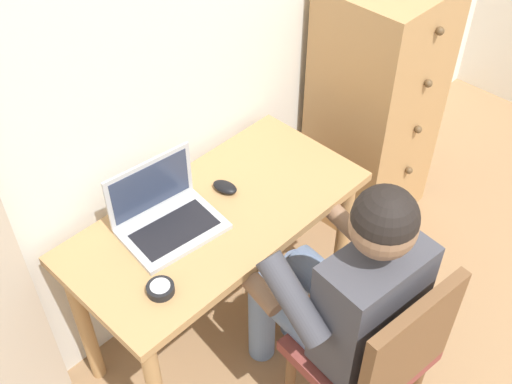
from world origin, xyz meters
name	(u,v)px	position (x,y,z in m)	size (l,w,h in m)	color
wall_back	(206,19)	(0.00, 2.20, 1.25)	(4.80, 0.05, 2.50)	silver
desk	(218,236)	(-0.30, 1.86, 0.61)	(1.13, 0.55, 0.73)	tan
dresser	(375,108)	(0.76, 1.92, 0.61)	(0.51, 0.48, 1.22)	tan
chair	(376,354)	(-0.23, 1.16, 0.48)	(0.46, 0.44, 0.86)	brown
person_seated	(342,288)	(-0.21, 1.35, 0.66)	(0.57, 0.61, 1.18)	#6B84AD
laptop	(165,214)	(-0.47, 1.94, 0.78)	(0.37, 0.29, 0.24)	#B7BABF
computer_mouse	(225,187)	(-0.20, 1.92, 0.74)	(0.06, 0.10, 0.03)	black
desk_clock	(161,289)	(-0.67, 1.72, 0.74)	(0.09, 0.09, 0.03)	black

